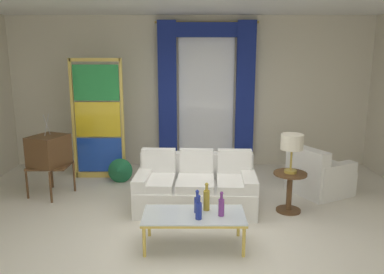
{
  "coord_description": "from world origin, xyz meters",
  "views": [
    {
      "loc": [
        0.02,
        -4.8,
        2.31
      ],
      "look_at": [
        0.02,
        0.9,
        1.05
      ],
      "focal_mm": 36.24,
      "sensor_mm": 36.0,
      "label": 1
    }
  ],
  "objects_px": {
    "bottle_ruby_flask": "(197,204)",
    "bottle_blue_decanter": "(199,209)",
    "coffee_table": "(194,217)",
    "bottle_crystal_tall": "(221,206)",
    "bottle_amber_squat": "(207,199)",
    "stained_glass_divider": "(98,122)",
    "round_side_table": "(289,188)",
    "vintage_tv": "(49,152)",
    "table_lamp_brass": "(292,144)",
    "peacock_figurine": "(119,172)",
    "armchair_white": "(318,177)",
    "couch_white_long": "(196,188)"
  },
  "relations": [
    {
      "from": "bottle_ruby_flask",
      "to": "bottle_blue_decanter",
      "type": "bearing_deg",
      "value": -86.25
    },
    {
      "from": "coffee_table",
      "to": "bottle_blue_decanter",
      "type": "height_order",
      "value": "bottle_blue_decanter"
    },
    {
      "from": "coffee_table",
      "to": "bottle_crystal_tall",
      "type": "distance_m",
      "value": 0.36
    },
    {
      "from": "coffee_table",
      "to": "bottle_amber_squat",
      "type": "height_order",
      "value": "bottle_amber_squat"
    },
    {
      "from": "stained_glass_divider",
      "to": "round_side_table",
      "type": "xyz_separation_m",
      "value": [
        3.14,
        -1.59,
        -0.7
      ]
    },
    {
      "from": "bottle_blue_decanter",
      "to": "vintage_tv",
      "type": "xyz_separation_m",
      "value": [
        -2.39,
        1.86,
        0.2
      ]
    },
    {
      "from": "coffee_table",
      "to": "stained_glass_divider",
      "type": "distance_m",
      "value": 3.23
    },
    {
      "from": "bottle_amber_squat",
      "to": "table_lamp_brass",
      "type": "bearing_deg",
      "value": 36.37
    },
    {
      "from": "bottle_crystal_tall",
      "to": "bottle_blue_decanter",
      "type": "bearing_deg",
      "value": -161.36
    },
    {
      "from": "peacock_figurine",
      "to": "round_side_table",
      "type": "relative_size",
      "value": 1.01
    },
    {
      "from": "bottle_ruby_flask",
      "to": "peacock_figurine",
      "type": "height_order",
      "value": "bottle_ruby_flask"
    },
    {
      "from": "bottle_blue_decanter",
      "to": "armchair_white",
      "type": "distance_m",
      "value": 2.79
    },
    {
      "from": "bottle_amber_squat",
      "to": "table_lamp_brass",
      "type": "relative_size",
      "value": 0.62
    },
    {
      "from": "bottle_crystal_tall",
      "to": "vintage_tv",
      "type": "relative_size",
      "value": 0.22
    },
    {
      "from": "stained_glass_divider",
      "to": "peacock_figurine",
      "type": "relative_size",
      "value": 3.67
    },
    {
      "from": "couch_white_long",
      "to": "stained_glass_divider",
      "type": "bearing_deg",
      "value": 141.12
    },
    {
      "from": "couch_white_long",
      "to": "stained_glass_divider",
      "type": "height_order",
      "value": "stained_glass_divider"
    },
    {
      "from": "coffee_table",
      "to": "stained_glass_divider",
      "type": "bearing_deg",
      "value": 123.39
    },
    {
      "from": "coffee_table",
      "to": "bottle_amber_squat",
      "type": "distance_m",
      "value": 0.27
    },
    {
      "from": "round_side_table",
      "to": "bottle_ruby_flask",
      "type": "bearing_deg",
      "value": -144.02
    },
    {
      "from": "coffee_table",
      "to": "bottle_blue_decanter",
      "type": "distance_m",
      "value": 0.21
    },
    {
      "from": "table_lamp_brass",
      "to": "bottle_amber_squat",
      "type": "bearing_deg",
      "value": -143.63
    },
    {
      "from": "couch_white_long",
      "to": "bottle_ruby_flask",
      "type": "distance_m",
      "value": 1.17
    },
    {
      "from": "couch_white_long",
      "to": "stained_glass_divider",
      "type": "distance_m",
      "value": 2.4
    },
    {
      "from": "vintage_tv",
      "to": "stained_glass_divider",
      "type": "height_order",
      "value": "stained_glass_divider"
    },
    {
      "from": "couch_white_long",
      "to": "peacock_figurine",
      "type": "relative_size",
      "value": 3.0
    },
    {
      "from": "vintage_tv",
      "to": "table_lamp_brass",
      "type": "distance_m",
      "value": 3.81
    },
    {
      "from": "bottle_ruby_flask",
      "to": "peacock_figurine",
      "type": "relative_size",
      "value": 0.48
    },
    {
      "from": "stained_glass_divider",
      "to": "table_lamp_brass",
      "type": "xyz_separation_m",
      "value": [
        3.14,
        -1.59,
        -0.03
      ]
    },
    {
      "from": "bottle_blue_decanter",
      "to": "table_lamp_brass",
      "type": "height_order",
      "value": "table_lamp_brass"
    },
    {
      "from": "bottle_blue_decanter",
      "to": "armchair_white",
      "type": "relative_size",
      "value": 0.27
    },
    {
      "from": "couch_white_long",
      "to": "peacock_figurine",
      "type": "distance_m",
      "value": 1.73
    },
    {
      "from": "bottle_amber_squat",
      "to": "couch_white_long",
      "type": "bearing_deg",
      "value": 96.27
    },
    {
      "from": "vintage_tv",
      "to": "table_lamp_brass",
      "type": "relative_size",
      "value": 2.36
    },
    {
      "from": "bottle_amber_squat",
      "to": "vintage_tv",
      "type": "bearing_deg",
      "value": 147.28
    },
    {
      "from": "couch_white_long",
      "to": "bottle_blue_decanter",
      "type": "bearing_deg",
      "value": -89.25
    },
    {
      "from": "coffee_table",
      "to": "bottle_blue_decanter",
      "type": "xyz_separation_m",
      "value": [
        0.05,
        -0.13,
        0.16
      ]
    },
    {
      "from": "bottle_blue_decanter",
      "to": "peacock_figurine",
      "type": "xyz_separation_m",
      "value": [
        -1.38,
        2.42,
        -0.31
      ]
    },
    {
      "from": "bottle_amber_squat",
      "to": "coffee_table",
      "type": "bearing_deg",
      "value": -140.86
    },
    {
      "from": "bottle_ruby_flask",
      "to": "vintage_tv",
      "type": "bearing_deg",
      "value": 144.92
    },
    {
      "from": "armchair_white",
      "to": "vintage_tv",
      "type": "bearing_deg",
      "value": -179.11
    },
    {
      "from": "vintage_tv",
      "to": "coffee_table",
      "type": "bearing_deg",
      "value": -36.46
    },
    {
      "from": "bottle_ruby_flask",
      "to": "armchair_white",
      "type": "distance_m",
      "value": 2.67
    },
    {
      "from": "stained_glass_divider",
      "to": "bottle_blue_decanter",
      "type": "bearing_deg",
      "value": -57.11
    },
    {
      "from": "bottle_blue_decanter",
      "to": "armchair_white",
      "type": "height_order",
      "value": "armchair_white"
    },
    {
      "from": "bottle_amber_squat",
      "to": "bottle_blue_decanter",
      "type": "bearing_deg",
      "value": -111.31
    },
    {
      "from": "bottle_crystal_tall",
      "to": "round_side_table",
      "type": "xyz_separation_m",
      "value": [
        1.08,
        1.09,
        -0.17
      ]
    },
    {
      "from": "armchair_white",
      "to": "peacock_figurine",
      "type": "xyz_separation_m",
      "value": [
        -3.38,
        0.49,
        -0.07
      ]
    },
    {
      "from": "armchair_white",
      "to": "peacock_figurine",
      "type": "relative_size",
      "value": 1.83
    },
    {
      "from": "couch_white_long",
      "to": "table_lamp_brass",
      "type": "xyz_separation_m",
      "value": [
        1.37,
        -0.16,
        0.72
      ]
    }
  ]
}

